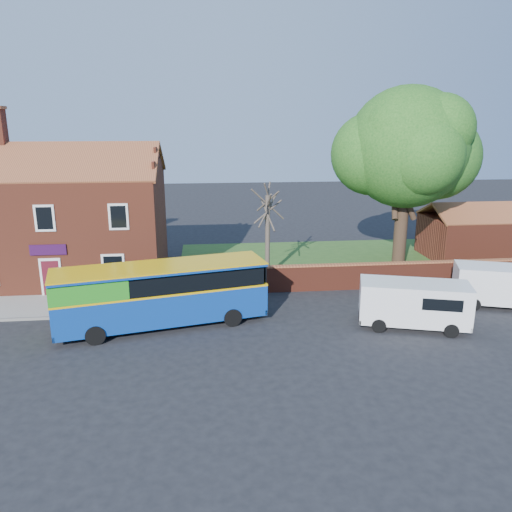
{
  "coord_description": "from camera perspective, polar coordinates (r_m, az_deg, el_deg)",
  "views": [
    {
      "loc": [
        1.83,
        -20.68,
        9.87
      ],
      "look_at": [
        4.5,
        5.0,
        2.78
      ],
      "focal_mm": 35.0,
      "sensor_mm": 36.0,
      "label": 1
    }
  ],
  "objects": [
    {
      "name": "large_tree",
      "position": [
        34.55,
        16.86,
        11.39
      ],
      "size": [
        9.86,
        7.8,
        12.02
      ],
      "color": "black",
      "rests_on": "ground"
    },
    {
      "name": "shop_building",
      "position": [
        34.0,
        -20.94,
        3.38
      ],
      "size": [
        12.3,
        8.13,
        10.5
      ],
      "color": "brown",
      "rests_on": "ground"
    },
    {
      "name": "pavement",
      "position": [
        29.55,
        -23.04,
        -5.32
      ],
      "size": [
        18.0,
        3.5,
        0.12
      ],
      "primitive_type": "cube",
      "color": "gray",
      "rests_on": "ground"
    },
    {
      "name": "boundary_wall",
      "position": [
        31.19,
        15.35,
        -2.09
      ],
      "size": [
        22.0,
        0.38,
        1.6
      ],
      "color": "maroon",
      "rests_on": "ground"
    },
    {
      "name": "kerb",
      "position": [
        27.99,
        -24.06,
        -6.55
      ],
      "size": [
        18.0,
        0.15,
        0.14
      ],
      "primitive_type": "cube",
      "color": "slate",
      "rests_on": "ground"
    },
    {
      "name": "ground",
      "position": [
        22.99,
        -10.08,
        -10.33
      ],
      "size": [
        120.0,
        120.0,
        0.0
      ],
      "primitive_type": "plane",
      "color": "black",
      "rests_on": "ground"
    },
    {
      "name": "bus",
      "position": [
        24.73,
        -11.49,
        -4.13
      ],
      "size": [
        10.45,
        4.78,
        3.09
      ],
      "rotation": [
        0.0,
        0.0,
        0.23
      ],
      "color": "#0D3A95",
      "rests_on": "ground"
    },
    {
      "name": "van_near",
      "position": [
        25.53,
        17.63,
        -5.09
      ],
      "size": [
        5.53,
        3.43,
        2.27
      ],
      "rotation": [
        0.0,
        0.0,
        -0.28
      ],
      "color": "white",
      "rests_on": "ground"
    },
    {
      "name": "outbuilding",
      "position": [
        40.12,
        24.43,
        2.08
      ],
      "size": [
        8.2,
        5.06,
        4.17
      ],
      "color": "maroon",
      "rests_on": "ground"
    },
    {
      "name": "bare_tree",
      "position": [
        31.67,
        1.34,
        2.78
      ],
      "size": [
        2.18,
        2.59,
        5.81
      ],
      "color": "#4C4238",
      "rests_on": "ground"
    },
    {
      "name": "van_far",
      "position": [
        30.14,
        26.58,
        -2.95
      ],
      "size": [
        5.46,
        3.56,
        2.23
      ],
      "rotation": [
        0.0,
        0.0,
        -0.33
      ],
      "color": "white",
      "rests_on": "ground"
    },
    {
      "name": "grass_strip",
      "position": [
        36.83,
        11.96,
        -0.51
      ],
      "size": [
        26.0,
        12.0,
        0.04
      ],
      "primitive_type": "cube",
      "color": "#426B28",
      "rests_on": "ground"
    }
  ]
}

